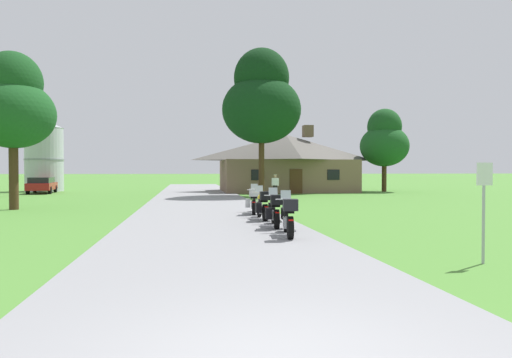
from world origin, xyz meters
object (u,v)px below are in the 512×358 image
metal_signpost_roadside (484,200)px  motorcycle_yellow_third_in_row (263,206)px  bystander_white_shirt_near_lodge (275,184)px  tree_right_of_lodge (384,140)px  parked_red_suv_far_left (42,184)px  tree_left_near (13,105)px  motorcycle_orange_farthest_in_row (254,201)px  motorcycle_black_second_in_row (276,211)px  metal_silo_distant (44,155)px  tree_by_lodge_front (262,101)px  motorcycle_green_nearest_to_camera (288,217)px

metal_signpost_roadside → motorcycle_yellow_third_in_row: bearing=111.2°
bystander_white_shirt_near_lodge → tree_right_of_lodge: tree_right_of_lodge is taller
motorcycle_yellow_third_in_row → tree_right_of_lodge: 27.02m
metal_signpost_roadside → parked_red_suv_far_left: metal_signpost_roadside is taller
tree_right_of_lodge → tree_left_near: bearing=-151.1°
motorcycle_orange_farthest_in_row → parked_red_suv_far_left: (-15.40, 21.03, 0.17)m
motorcycle_yellow_third_in_row → bystander_white_shirt_near_lodge: bystander_white_shirt_near_lodge is taller
motorcycle_yellow_third_in_row → metal_signpost_roadside: size_ratio=0.97×
motorcycle_black_second_in_row → metal_silo_distant: metal_silo_distant is taller
metal_signpost_roadside → tree_by_lodge_front: size_ratio=0.19×
motorcycle_yellow_third_in_row → motorcycle_orange_farthest_in_row: (-0.00, 2.34, 0.00)m
motorcycle_yellow_third_in_row → motorcycle_orange_farthest_in_row: 2.34m
tree_right_of_lodge → tree_left_near: tree_left_near is taller
bystander_white_shirt_near_lodge → motorcycle_black_second_in_row: bearing=-78.5°
motorcycle_yellow_third_in_row → metal_silo_distant: size_ratio=0.30×
motorcycle_yellow_third_in_row → bystander_white_shirt_near_lodge: size_ratio=1.23×
bystander_white_shirt_near_lodge → parked_red_suv_far_left: bystander_white_shirt_near_lodge is taller
bystander_white_shirt_near_lodge → metal_signpost_roadside: metal_signpost_roadside is taller
tree_by_lodge_front → metal_silo_distant: 22.63m
tree_right_of_lodge → motorcycle_yellow_third_in_row: bearing=-125.3°
motorcycle_black_second_in_row → motorcycle_yellow_third_in_row: size_ratio=1.00×
metal_silo_distant → parked_red_suv_far_left: 5.01m
metal_signpost_roadside → tree_right_of_lodge: size_ratio=0.27×
metal_signpost_roadside → tree_by_lodge_front: tree_by_lodge_front is taller
tree_right_of_lodge → tree_left_near: size_ratio=0.98×
motorcycle_green_nearest_to_camera → parked_red_suv_far_left: 31.69m
motorcycle_black_second_in_row → tree_by_lodge_front: 19.71m
motorcycle_green_nearest_to_camera → motorcycle_orange_farthest_in_row: (0.01, 6.66, -0.01)m
metal_signpost_roadside → tree_left_near: bearing=134.2°
motorcycle_orange_farthest_in_row → motorcycle_green_nearest_to_camera: bearing=-80.6°
motorcycle_green_nearest_to_camera → tree_left_near: size_ratio=0.26×
motorcycle_black_second_in_row → tree_right_of_lodge: 28.85m
motorcycle_yellow_third_in_row → metal_signpost_roadside: 9.01m
tree_by_lodge_front → parked_red_suv_far_left: tree_by_lodge_front is taller
tree_by_lodge_front → parked_red_suv_far_left: size_ratio=2.36×
metal_silo_distant → tree_by_lodge_front: bearing=-30.7°
bystander_white_shirt_near_lodge → metal_silo_distant: size_ratio=0.24×
motorcycle_green_nearest_to_camera → parked_red_suv_far_left: parked_red_suv_far_left is taller
tree_left_near → parked_red_suv_far_left: size_ratio=1.66×
motorcycle_black_second_in_row → bystander_white_shirt_near_lodge: size_ratio=1.24×
metal_signpost_roadside → tree_right_of_lodge: (12.18, 30.15, 3.47)m
tree_left_near → motorcycle_black_second_in_row: bearing=-38.1°
metal_signpost_roadside → parked_red_suv_far_left: bearing=120.4°
motorcycle_orange_farthest_in_row → metal_signpost_roadside: bearing=-63.6°
motorcycle_yellow_third_in_row → parked_red_suv_far_left: (-15.40, 23.38, 0.17)m
bystander_white_shirt_near_lodge → tree_by_lodge_front: tree_by_lodge_front is taller
motorcycle_green_nearest_to_camera → tree_by_lodge_front: tree_by_lodge_front is taller
motorcycle_green_nearest_to_camera → bystander_white_shirt_near_lodge: size_ratio=1.23×
motorcycle_yellow_third_in_row → motorcycle_black_second_in_row: bearing=-88.9°
motorcycle_black_second_in_row → motorcycle_yellow_third_in_row: bearing=97.5°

